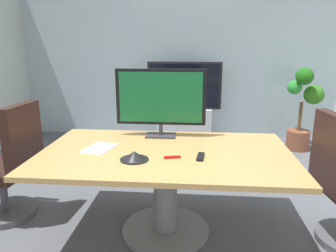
{
  "coord_description": "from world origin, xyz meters",
  "views": [
    {
      "loc": [
        0.32,
        -2.54,
        1.61
      ],
      "look_at": [
        0.08,
        0.18,
        0.89
      ],
      "focal_mm": 34.06,
      "sensor_mm": 36.0,
      "label": 1
    }
  ],
  "objects_px": {
    "tv_monitor": "(161,99)",
    "wall_display_unit": "(184,115)",
    "office_chair_left": "(10,171)",
    "potted_plant": "(304,104)",
    "conference_table": "(165,171)",
    "remote_control": "(201,157)",
    "conference_phone": "(134,156)"
  },
  "relations": [
    {
      "from": "tv_monitor",
      "to": "wall_display_unit",
      "type": "relative_size",
      "value": 0.64
    },
    {
      "from": "tv_monitor",
      "to": "wall_display_unit",
      "type": "bearing_deg",
      "value": 86.53
    },
    {
      "from": "office_chair_left",
      "to": "potted_plant",
      "type": "bearing_deg",
      "value": 130.11
    },
    {
      "from": "conference_table",
      "to": "remote_control",
      "type": "bearing_deg",
      "value": -24.15
    },
    {
      "from": "remote_control",
      "to": "conference_phone",
      "type": "bearing_deg",
      "value": -164.15
    },
    {
      "from": "conference_table",
      "to": "wall_display_unit",
      "type": "distance_m",
      "value": 2.72
    },
    {
      "from": "tv_monitor",
      "to": "potted_plant",
      "type": "xyz_separation_m",
      "value": [
        1.95,
        1.98,
        -0.39
      ]
    },
    {
      "from": "conference_table",
      "to": "wall_display_unit",
      "type": "bearing_deg",
      "value": 88.82
    },
    {
      "from": "conference_table",
      "to": "conference_phone",
      "type": "xyz_separation_m",
      "value": [
        -0.22,
        -0.22,
        0.21
      ]
    },
    {
      "from": "potted_plant",
      "to": "remote_control",
      "type": "height_order",
      "value": "potted_plant"
    },
    {
      "from": "wall_display_unit",
      "to": "remote_control",
      "type": "distance_m",
      "value": 2.87
    },
    {
      "from": "office_chair_left",
      "to": "remote_control",
      "type": "xyz_separation_m",
      "value": [
        1.74,
        -0.25,
        0.29
      ]
    },
    {
      "from": "tv_monitor",
      "to": "remote_control",
      "type": "xyz_separation_m",
      "value": [
        0.37,
        -0.57,
        -0.35
      ]
    },
    {
      "from": "wall_display_unit",
      "to": "conference_phone",
      "type": "bearing_deg",
      "value": -95.32
    },
    {
      "from": "tv_monitor",
      "to": "remote_control",
      "type": "bearing_deg",
      "value": -57.05
    },
    {
      "from": "office_chair_left",
      "to": "remote_control",
      "type": "relative_size",
      "value": 6.41
    },
    {
      "from": "tv_monitor",
      "to": "office_chair_left",
      "type": "bearing_deg",
      "value": -167.03
    },
    {
      "from": "remote_control",
      "to": "wall_display_unit",
      "type": "bearing_deg",
      "value": 100.33
    },
    {
      "from": "conference_table",
      "to": "remote_control",
      "type": "relative_size",
      "value": 12.08
    },
    {
      "from": "remote_control",
      "to": "office_chair_left",
      "type": "bearing_deg",
      "value": 177.45
    },
    {
      "from": "tv_monitor",
      "to": "wall_display_unit",
      "type": "distance_m",
      "value": 2.38
    },
    {
      "from": "potted_plant",
      "to": "tv_monitor",
      "type": "bearing_deg",
      "value": -134.61
    },
    {
      "from": "conference_table",
      "to": "office_chair_left",
      "type": "distance_m",
      "value": 1.46
    },
    {
      "from": "wall_display_unit",
      "to": "potted_plant",
      "type": "distance_m",
      "value": 1.86
    },
    {
      "from": "office_chair_left",
      "to": "remote_control",
      "type": "bearing_deg",
      "value": 87.23
    },
    {
      "from": "potted_plant",
      "to": "conference_table",
      "type": "bearing_deg",
      "value": -127.71
    },
    {
      "from": "conference_table",
      "to": "remote_control",
      "type": "xyz_separation_m",
      "value": [
        0.29,
        -0.13,
        0.18
      ]
    },
    {
      "from": "potted_plant",
      "to": "conference_phone",
      "type": "distance_m",
      "value": 3.36
    },
    {
      "from": "tv_monitor",
      "to": "remote_control",
      "type": "relative_size",
      "value": 4.94
    },
    {
      "from": "potted_plant",
      "to": "conference_phone",
      "type": "height_order",
      "value": "potted_plant"
    },
    {
      "from": "office_chair_left",
      "to": "tv_monitor",
      "type": "distance_m",
      "value": 1.55
    },
    {
      "from": "tv_monitor",
      "to": "conference_phone",
      "type": "bearing_deg",
      "value": -101.62
    }
  ]
}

